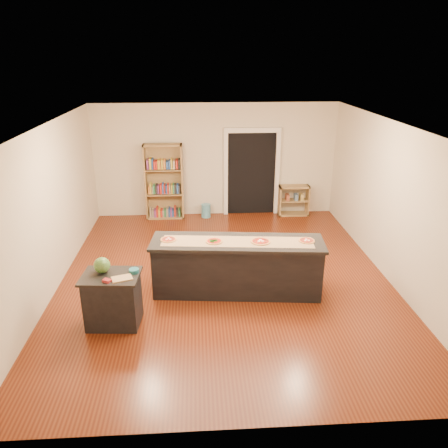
{
  "coord_description": "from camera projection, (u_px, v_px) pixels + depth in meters",
  "views": [
    {
      "loc": [
        -0.47,
        -7.16,
        3.91
      ],
      "look_at": [
        0.0,
        0.2,
        1.0
      ],
      "focal_mm": 35.0,
      "sensor_mm": 36.0,
      "label": 1
    }
  ],
  "objects": [
    {
      "name": "pizza_d",
      "position": [
        307.0,
        241.0,
        7.3
      ],
      "size": [
        0.29,
        0.29,
        0.02
      ],
      "color": "#B68A46",
      "rests_on": "kitchen_island"
    },
    {
      "name": "cutting_board",
      "position": [
        122.0,
        278.0,
        6.34
      ],
      "size": [
        0.34,
        0.28,
        0.02
      ],
      "primitive_type": "cube",
      "rotation": [
        0.0,
        0.0,
        0.33
      ],
      "color": "tan",
      "rests_on": "side_counter"
    },
    {
      "name": "package_teal",
      "position": [
        134.0,
        271.0,
        6.52
      ],
      "size": [
        0.15,
        0.15,
        0.06
      ],
      "primitive_type": "cylinder",
      "color": "#195966",
      "rests_on": "side_counter"
    },
    {
      "name": "kitchen_island",
      "position": [
        237.0,
        266.0,
        7.49
      ],
      "size": [
        2.91,
        0.79,
        0.96
      ],
      "rotation": [
        0.0,
        0.0,
        -0.1
      ],
      "color": "black",
      "rests_on": "ground"
    },
    {
      "name": "package_red",
      "position": [
        107.0,
        281.0,
        6.25
      ],
      "size": [
        0.14,
        0.12,
        0.04
      ],
      "primitive_type": "cube",
      "rotation": [
        0.0,
        0.0,
        -0.46
      ],
      "color": "maroon",
      "rests_on": "side_counter"
    },
    {
      "name": "pizza_b",
      "position": [
        214.0,
        241.0,
        7.28
      ],
      "size": [
        0.3,
        0.3,
        0.02
      ],
      "color": "#B68A46",
      "rests_on": "kitchen_island"
    },
    {
      "name": "room",
      "position": [
        225.0,
        207.0,
        7.6
      ],
      "size": [
        6.0,
        7.0,
        2.8
      ],
      "color": "beige",
      "rests_on": "ground"
    },
    {
      "name": "doorway",
      "position": [
        252.0,
        168.0,
        10.94
      ],
      "size": [
        1.4,
        0.09,
        2.21
      ],
      "color": "black",
      "rests_on": "room"
    },
    {
      "name": "watermelon",
      "position": [
        102.0,
        265.0,
        6.49
      ],
      "size": [
        0.24,
        0.24,
        0.24
      ],
      "primitive_type": "sphere",
      "color": "#144214",
      "rests_on": "side_counter"
    },
    {
      "name": "waste_bin",
      "position": [
        206.0,
        211.0,
        11.05
      ],
      "size": [
        0.23,
        0.23,
        0.34
      ],
      "primitive_type": "cylinder",
      "color": "teal",
      "rests_on": "ground"
    },
    {
      "name": "side_counter",
      "position": [
        113.0,
        299.0,
        6.6
      ],
      "size": [
        0.85,
        0.62,
        0.84
      ],
      "rotation": [
        0.0,
        0.0,
        -0.07
      ],
      "color": "black",
      "rests_on": "ground"
    },
    {
      "name": "low_shelf",
      "position": [
        293.0,
        200.0,
        11.14
      ],
      "size": [
        0.77,
        0.33,
        0.77
      ],
      "primitive_type": "cube",
      "color": "#987949",
      "rests_on": "ground"
    },
    {
      "name": "kraft_paper",
      "position": [
        237.0,
        242.0,
        7.29
      ],
      "size": [
        2.56,
        0.7,
        0.0
      ],
      "primitive_type": "cube",
      "rotation": [
        0.0,
        0.0,
        -0.1
      ],
      "color": "#8A6847",
      "rests_on": "kitchen_island"
    },
    {
      "name": "bookshelf",
      "position": [
        164.0,
        182.0,
        10.74
      ],
      "size": [
        0.93,
        0.33,
        1.87
      ],
      "primitive_type": "cube",
      "color": "#987949",
      "rests_on": "ground"
    },
    {
      "name": "pizza_a",
      "position": [
        168.0,
        239.0,
        7.35
      ],
      "size": [
        0.29,
        0.29,
        0.02
      ],
      "color": "#B68A46",
      "rests_on": "kitchen_island"
    },
    {
      "name": "pizza_c",
      "position": [
        261.0,
        241.0,
        7.28
      ],
      "size": [
        0.34,
        0.34,
        0.02
      ],
      "color": "#B68A46",
      "rests_on": "kitchen_island"
    }
  ]
}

